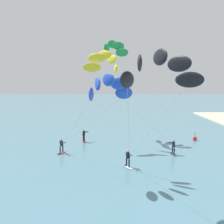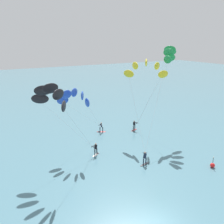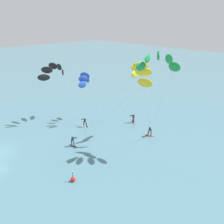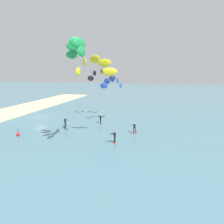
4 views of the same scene
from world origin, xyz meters
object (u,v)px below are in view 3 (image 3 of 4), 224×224
object	(u,v)px
kitesurfer_nearshore	(158,65)
kitesurfer_far_out	(138,75)
kitesurfer_downwind	(54,72)
marker_buoy	(73,179)
kitesurfer_mid_water	(87,81)

from	to	relation	value
kitesurfer_nearshore	kitesurfer_far_out	size ratio (longest dim) A/B	1.15
kitesurfer_downwind	kitesurfer_far_out	bearing A→B (deg)	13.76
kitesurfer_nearshore	kitesurfer_downwind	xyz separation A→B (m)	(-18.54, -3.07, -3.33)
kitesurfer_nearshore	marker_buoy	xyz separation A→B (m)	(-2.36, -11.41, -11.69)
marker_buoy	kitesurfer_downwind	bearing A→B (deg)	152.74
kitesurfer_downwind	kitesurfer_nearshore	bearing A→B (deg)	9.41
kitesurfer_mid_water	kitesurfer_downwind	world-z (taller)	kitesurfer_downwind
kitesurfer_nearshore	marker_buoy	world-z (taller)	kitesurfer_nearshore
kitesurfer_mid_water	kitesurfer_downwind	bearing A→B (deg)	-138.31
kitesurfer_far_out	marker_buoy	distance (m)	15.60
kitesurfer_mid_water	kitesurfer_nearshore	bearing A→B (deg)	-2.26
kitesurfer_far_out	kitesurfer_downwind	xyz separation A→B (m)	(-15.06, -3.69, -1.52)
kitesurfer_nearshore	kitesurfer_mid_water	bearing A→B (deg)	177.74
marker_buoy	kitesurfer_mid_water	bearing A→B (deg)	135.26
kitesurfer_far_out	kitesurfer_downwind	bearing A→B (deg)	-166.24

